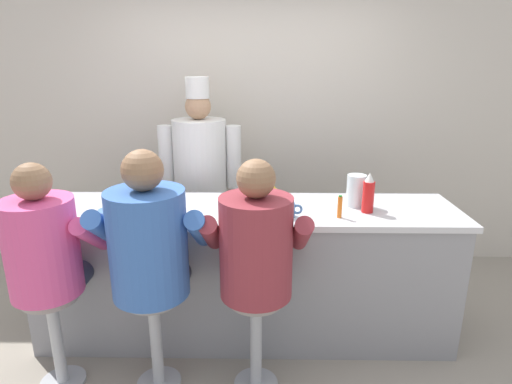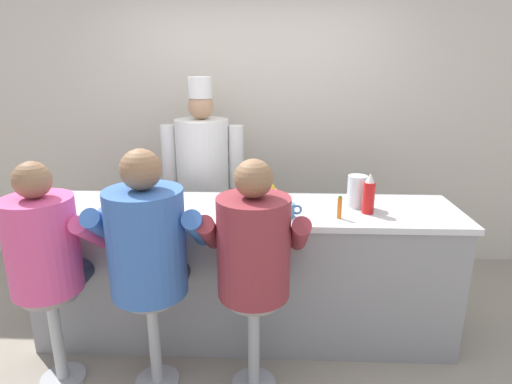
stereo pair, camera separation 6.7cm
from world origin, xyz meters
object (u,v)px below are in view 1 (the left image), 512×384
object	(u,v)px
mustard_bottle_yellow	(272,198)
water_pitcher_clear	(356,191)
diner_seated_blue	(150,247)
breakfast_plate	(146,208)
diner_seated_pink	(46,252)
hot_sauce_bottle_orange	(340,207)
cereal_bowl	(111,213)
ketchup_bottle_red	(368,194)
coffee_mug_blue	(289,210)
diner_seated_maroon	(256,251)
cook_in_whites_near	(201,174)

from	to	relation	value
mustard_bottle_yellow	water_pitcher_clear	bearing A→B (deg)	12.11
mustard_bottle_yellow	diner_seated_blue	size ratio (longest dim) A/B	0.14
breakfast_plate	diner_seated_pink	bearing A→B (deg)	-133.46
hot_sauce_bottle_orange	cereal_bowl	size ratio (longest dim) A/B	0.93
ketchup_bottle_red	coffee_mug_blue	size ratio (longest dim) A/B	1.94
breakfast_plate	coffee_mug_blue	size ratio (longest dim) A/B	1.98
breakfast_plate	cereal_bowl	xyz separation A→B (m)	(-0.19, -0.15, 0.01)
hot_sauce_bottle_orange	water_pitcher_clear	size ratio (longest dim) A/B	0.68
ketchup_bottle_red	water_pitcher_clear	distance (m)	0.14
coffee_mug_blue	diner_seated_maroon	distance (m)	0.43
cereal_bowl	breakfast_plate	bearing A→B (deg)	38.73
diner_seated_maroon	cook_in_whites_near	bearing A→B (deg)	110.45
diner_seated_pink	cook_in_whites_near	bearing A→B (deg)	62.38
ketchup_bottle_red	cook_in_whites_near	distance (m)	1.50
diner_seated_blue	diner_seated_pink	bearing A→B (deg)	-179.62
water_pitcher_clear	cook_in_whites_near	world-z (taller)	cook_in_whites_near
hot_sauce_bottle_orange	breakfast_plate	bearing A→B (deg)	174.11
mustard_bottle_yellow	diner_seated_maroon	distance (m)	0.50
hot_sauce_bottle_orange	diner_seated_maroon	distance (m)	0.64
coffee_mug_blue	diner_seated_pink	distance (m)	1.45
water_pitcher_clear	diner_seated_blue	bearing A→B (deg)	-155.42
coffee_mug_blue	diner_seated_blue	size ratio (longest dim) A/B	0.09
water_pitcher_clear	diner_seated_pink	bearing A→B (deg)	-162.61
ketchup_bottle_red	diner_seated_blue	distance (m)	1.41
mustard_bottle_yellow	cereal_bowl	xyz separation A→B (m)	(-1.03, -0.13, -0.07)
ketchup_bottle_red	diner_seated_pink	size ratio (longest dim) A/B	0.19
mustard_bottle_yellow	water_pitcher_clear	xyz separation A→B (m)	(0.57, 0.12, 0.02)
diner_seated_maroon	water_pitcher_clear	bearing A→B (deg)	40.97
cereal_bowl	coffee_mug_blue	size ratio (longest dim) A/B	1.14
coffee_mug_blue	ketchup_bottle_red	bearing A→B (deg)	10.50
mustard_bottle_yellow	coffee_mug_blue	world-z (taller)	mustard_bottle_yellow
mustard_bottle_yellow	breakfast_plate	distance (m)	0.84
water_pitcher_clear	cook_in_whites_near	size ratio (longest dim) A/B	0.12
cereal_bowl	hot_sauce_bottle_orange	bearing A→B (deg)	0.76
water_pitcher_clear	coffee_mug_blue	bearing A→B (deg)	-154.47
mustard_bottle_yellow	coffee_mug_blue	xyz separation A→B (m)	(0.10, -0.10, -0.05)
mustard_bottle_yellow	cereal_bowl	world-z (taller)	mustard_bottle_yellow
diner_seated_pink	diner_seated_maroon	world-z (taller)	diner_seated_maroon
diner_seated_blue	breakfast_plate	bearing A→B (deg)	106.71
water_pitcher_clear	ketchup_bottle_red	bearing A→B (deg)	-68.07
cook_in_whites_near	mustard_bottle_yellow	bearing A→B (deg)	-55.61
mustard_bottle_yellow	cook_in_whites_near	distance (m)	1.06
breakfast_plate	mustard_bottle_yellow	bearing A→B (deg)	-1.22
ketchup_bottle_red	breakfast_plate	xyz separation A→B (m)	(-1.46, 0.02, -0.11)
ketchup_bottle_red	hot_sauce_bottle_orange	distance (m)	0.23
ketchup_bottle_red	mustard_bottle_yellow	size ratio (longest dim) A/B	1.34
hot_sauce_bottle_orange	cook_in_whites_near	bearing A→B (deg)	135.98
hot_sauce_bottle_orange	breakfast_plate	size ratio (longest dim) A/B	0.54
coffee_mug_blue	mustard_bottle_yellow	bearing A→B (deg)	135.49
breakfast_plate	diner_seated_blue	xyz separation A→B (m)	(0.14, -0.48, -0.07)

